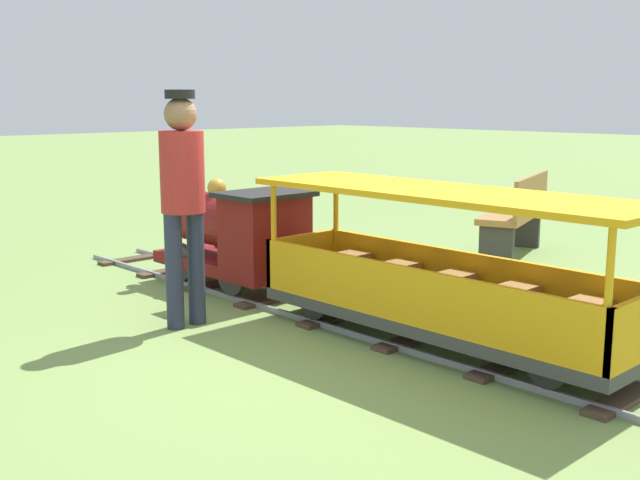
% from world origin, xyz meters
% --- Properties ---
extents(ground_plane, '(60.00, 60.00, 0.00)m').
position_xyz_m(ground_plane, '(0.00, 0.00, 0.00)').
color(ground_plane, '#75934C').
extents(track, '(0.72, 6.40, 0.04)m').
position_xyz_m(track, '(0.00, 0.10, 0.02)').
color(track, gray).
rests_on(track, ground_plane).
extents(locomotive, '(0.68, 1.44, 1.04)m').
position_xyz_m(locomotive, '(0.00, 1.31, 0.48)').
color(locomotive, maroon).
rests_on(locomotive, ground_plane).
extents(passenger_car, '(0.78, 2.70, 0.97)m').
position_xyz_m(passenger_car, '(0.00, -0.80, 0.42)').
color(passenger_car, '#3F3F3F').
rests_on(passenger_car, ground_plane).
extents(conductor_person, '(0.30, 0.30, 1.62)m').
position_xyz_m(conductor_person, '(-0.89, 0.71, 0.96)').
color(conductor_person, '#282D47').
rests_on(conductor_person, ground_plane).
extents(park_bench, '(1.36, 0.81, 0.82)m').
position_xyz_m(park_bench, '(2.88, 0.47, 0.42)').
color(park_bench, olive).
rests_on(park_bench, ground_plane).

